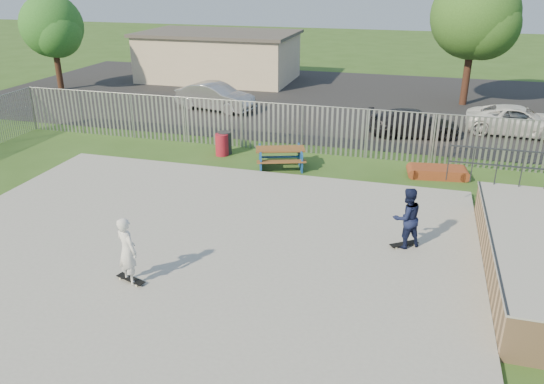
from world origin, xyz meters
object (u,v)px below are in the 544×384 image
(car_white, at_px, (519,121))
(tree_mid, at_px, (475,15))
(skater_navy, at_px, (407,218))
(trash_bin_red, at_px, (222,145))
(car_silver, at_px, (215,97))
(funbox, at_px, (438,172))
(picnic_table, at_px, (280,158))
(trash_bin_grey, at_px, (225,143))
(car_dark, at_px, (414,123))
(skater_white, at_px, (127,250))
(tree_left, at_px, (52,26))

(car_white, bearing_deg, tree_mid, 25.32)
(tree_mid, distance_m, skater_navy, 18.77)
(trash_bin_red, height_order, car_silver, car_silver)
(tree_mid, bearing_deg, funbox, -96.82)
(picnic_table, bearing_deg, trash_bin_red, 145.12)
(trash_bin_red, bearing_deg, trash_bin_grey, 79.71)
(funbox, relative_size, trash_bin_red, 2.16)
(funbox, height_order, car_dark, car_dark)
(funbox, height_order, car_white, car_white)
(picnic_table, relative_size, skater_white, 1.33)
(trash_bin_red, bearing_deg, car_white, 28.10)
(skater_white, bearing_deg, funbox, -98.39)
(picnic_table, height_order, trash_bin_grey, trash_bin_grey)
(car_silver, height_order, skater_white, skater_white)
(trash_bin_grey, xyz_separation_m, tree_left, (-14.42, 9.07, 3.43))
(tree_left, bearing_deg, car_dark, -11.50)
(tree_left, distance_m, skater_navy, 27.04)
(tree_mid, bearing_deg, skater_white, -111.45)
(picnic_table, distance_m, car_silver, 9.64)
(car_dark, distance_m, skater_white, 15.88)
(tree_mid, bearing_deg, picnic_table, -119.66)
(picnic_table, bearing_deg, car_white, 18.74)
(funbox, xyz_separation_m, car_silver, (-11.50, 7.19, 0.56))
(picnic_table, relative_size, skater_navy, 1.33)
(funbox, relative_size, skater_white, 1.15)
(car_silver, bearing_deg, picnic_table, -131.47)
(car_white, xyz_separation_m, skater_navy, (-4.47, -12.66, 0.33))
(funbox, bearing_deg, tree_mid, 75.88)
(car_silver, bearing_deg, car_white, -79.81)
(car_white, xyz_separation_m, tree_mid, (-2.10, 5.57, 4.14))
(trash_bin_grey, relative_size, skater_navy, 0.55)
(picnic_table, distance_m, trash_bin_red, 2.78)
(picnic_table, bearing_deg, tree_left, 130.64)
(trash_bin_red, xyz_separation_m, car_white, (12.04, 6.43, 0.22))
(car_white, relative_size, tree_mid, 0.65)
(tree_mid, height_order, skater_navy, tree_mid)
(tree_left, relative_size, tree_mid, 0.81)
(car_dark, distance_m, tree_left, 22.52)
(trash_bin_red, bearing_deg, skater_navy, -39.43)
(tree_left, bearing_deg, funbox, -22.53)
(tree_mid, distance_m, skater_white, 23.73)
(trash_bin_grey, xyz_separation_m, car_white, (12.00, 6.20, 0.20))
(trash_bin_grey, bearing_deg, car_dark, 31.97)
(funbox, relative_size, tree_mid, 0.27)
(picnic_table, xyz_separation_m, car_silver, (-5.68, 7.78, 0.35))
(funbox, xyz_separation_m, skater_navy, (-0.91, -6.04, 0.80))
(trash_bin_red, bearing_deg, car_dark, 33.10)
(car_silver, relative_size, car_white, 0.95)
(trash_bin_grey, distance_m, car_dark, 8.74)
(car_silver, bearing_deg, skater_white, -153.00)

